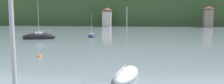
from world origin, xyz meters
TOP-DOWN VIEW (x-y plane):
  - wooded_hillside at (-11.53, 147.75)m, footprint 352.00×44.50m
  - shore_building_west at (-9.89, 116.24)m, footprint 3.59×5.26m
  - shore_building_westcentral at (29.66, 115.26)m, footprint 3.36×3.19m
  - sailboat_mid_0 at (1.52, 39.95)m, footprint 2.55×5.16m
  - sailboat_far_2 at (-7.83, 72.85)m, footprint 2.44×4.59m
  - sailboat_far_7 at (-17.66, 67.17)m, footprint 6.85×3.59m
  - mooring_buoy_near at (-9.22, 47.93)m, footprint 0.50×0.50m

SIDE VIEW (x-z plane):
  - mooring_buoy_near at x=-9.22m, z-range -0.25..0.25m
  - sailboat_far_2 at x=-7.83m, z-range -2.49..2.96m
  - sailboat_mid_0 at x=1.52m, z-range -2.73..3.22m
  - sailboat_far_7 at x=-17.66m, z-range -3.64..4.50m
  - shore_building_west at x=-9.89m, z-range -0.11..7.66m
  - shore_building_westcentral at x=29.66m, z-range -0.11..8.08m
  - wooded_hillside at x=-11.53m, z-range -18.79..35.16m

